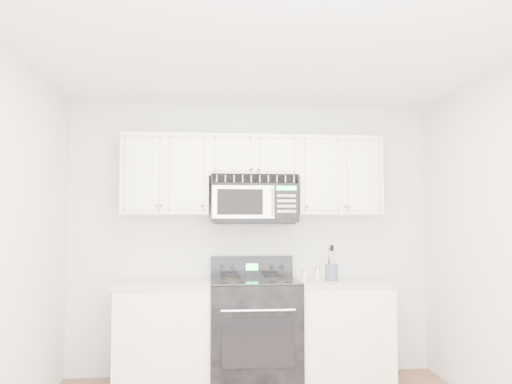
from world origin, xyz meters
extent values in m
cube|color=white|center=(0.00, 0.00, 2.60)|extent=(3.50, 3.50, 0.01)
cube|color=white|center=(0.00, 1.75, 1.30)|extent=(3.50, 0.01, 2.60)
cube|color=white|center=(0.00, -1.75, 1.30)|extent=(3.50, 0.01, 2.60)
cube|color=white|center=(-0.80, 1.44, 0.44)|extent=(0.82, 0.63, 0.88)
cube|color=beige|center=(-0.80, 1.44, 0.90)|extent=(0.86, 0.65, 0.04)
cube|color=black|center=(-0.80, 1.48, 0.05)|extent=(0.82, 0.55, 0.10)
cube|color=white|center=(0.80, 1.44, 0.44)|extent=(0.82, 0.63, 0.88)
cube|color=beige|center=(0.80, 1.44, 0.90)|extent=(0.86, 0.65, 0.04)
cube|color=black|center=(0.80, 1.48, 0.05)|extent=(0.82, 0.55, 0.10)
cube|color=black|center=(0.00, 1.41, 0.46)|extent=(0.79, 0.67, 0.92)
cube|color=black|center=(0.00, 1.07, 0.45)|extent=(0.60, 0.01, 0.41)
cylinder|color=silver|center=(0.00, 1.05, 0.72)|extent=(0.62, 0.02, 0.02)
cube|color=black|center=(0.00, 1.41, 0.93)|extent=(0.79, 0.67, 0.02)
cube|color=black|center=(0.00, 1.71, 1.02)|extent=(0.79, 0.08, 0.21)
cube|color=#25FF58|center=(0.00, 1.67, 1.02)|extent=(0.11, 0.00, 0.06)
cube|color=white|center=(-0.82, 1.58, 1.90)|extent=(0.80, 0.33, 0.75)
cube|color=white|center=(0.82, 1.58, 1.90)|extent=(0.80, 0.33, 0.75)
cube|color=white|center=(0.00, 1.58, 2.08)|extent=(0.84, 0.33, 0.39)
sphere|color=#C28030|center=(-0.84, 1.40, 1.60)|extent=(0.03, 0.03, 0.03)
sphere|color=#C28030|center=(-0.48, 1.40, 1.60)|extent=(0.03, 0.03, 0.03)
sphere|color=#C28030|center=(0.48, 1.40, 1.60)|extent=(0.03, 0.03, 0.03)
sphere|color=#C28030|center=(0.84, 1.40, 1.60)|extent=(0.03, 0.03, 0.03)
sphere|color=#C28030|center=(-0.03, 1.40, 1.94)|extent=(0.03, 0.03, 0.03)
sphere|color=#C28030|center=(0.03, 1.40, 1.94)|extent=(0.03, 0.03, 0.03)
cylinder|color=red|center=(0.02, 1.40, 1.89)|extent=(0.00, 0.00, 0.10)
sphere|color=#C28030|center=(0.02, 1.40, 1.84)|extent=(0.03, 0.03, 0.03)
cube|color=black|center=(0.00, 1.55, 1.67)|extent=(0.80, 0.40, 0.44)
cube|color=#C1B4A3|center=(0.00, 1.36, 1.85)|extent=(0.78, 0.01, 0.08)
cube|color=#B0B0B0|center=(-0.11, 1.35, 1.63)|extent=(0.56, 0.01, 0.30)
cube|color=black|center=(-0.14, 1.34, 1.63)|extent=(0.41, 0.01, 0.23)
cube|color=black|center=(0.28, 1.35, 1.63)|extent=(0.22, 0.01, 0.30)
cube|color=#25FF58|center=(0.28, 1.34, 1.76)|extent=(0.18, 0.00, 0.04)
cylinder|color=silver|center=(0.16, 1.31, 1.63)|extent=(0.02, 0.02, 0.25)
cylinder|color=#3B4E6F|center=(0.70, 1.39, 0.99)|extent=(0.12, 0.12, 0.15)
cylinder|color=#A07344|center=(0.74, 1.39, 1.07)|extent=(0.01, 0.01, 0.26)
cylinder|color=black|center=(0.69, 1.42, 1.08)|extent=(0.01, 0.01, 0.28)
cylinder|color=#A07344|center=(0.69, 1.36, 1.09)|extent=(0.01, 0.01, 0.30)
cylinder|color=silver|center=(0.58, 1.41, 0.97)|extent=(0.04, 0.04, 0.09)
cylinder|color=silver|center=(0.58, 1.41, 1.02)|extent=(0.05, 0.05, 0.02)
cylinder|color=silver|center=(0.46, 1.43, 0.96)|extent=(0.04, 0.04, 0.08)
cylinder|color=silver|center=(0.46, 1.43, 1.01)|extent=(0.04, 0.04, 0.02)
camera|label=1|loc=(-0.41, -3.12, 1.45)|focal=35.00mm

